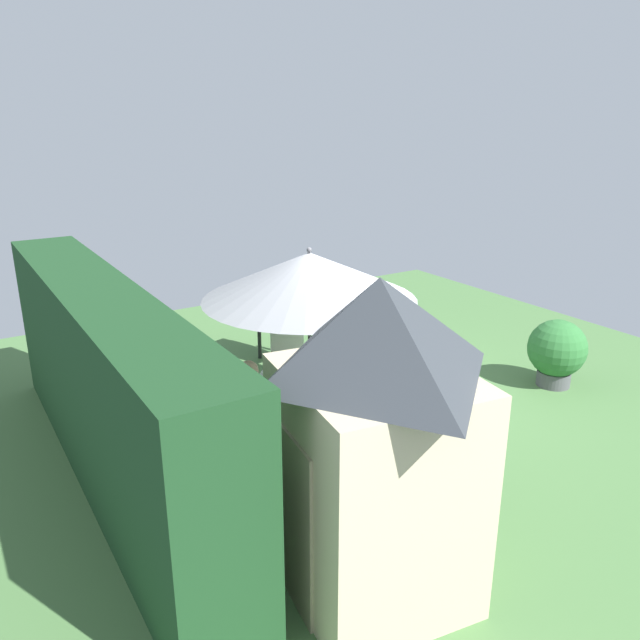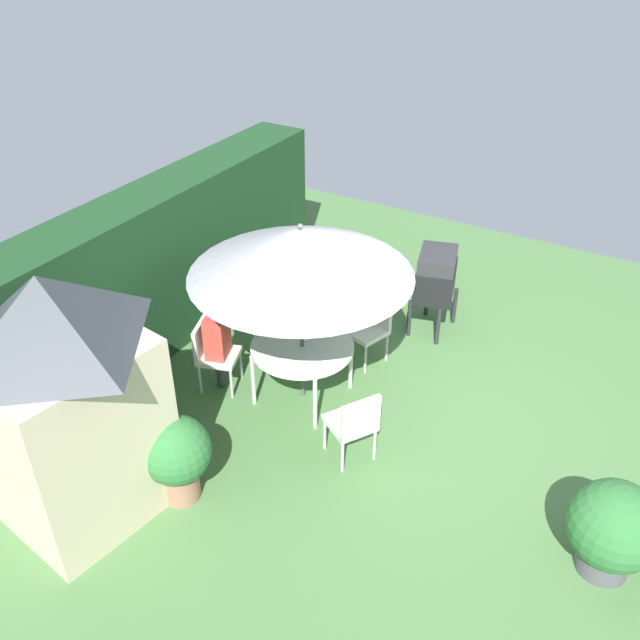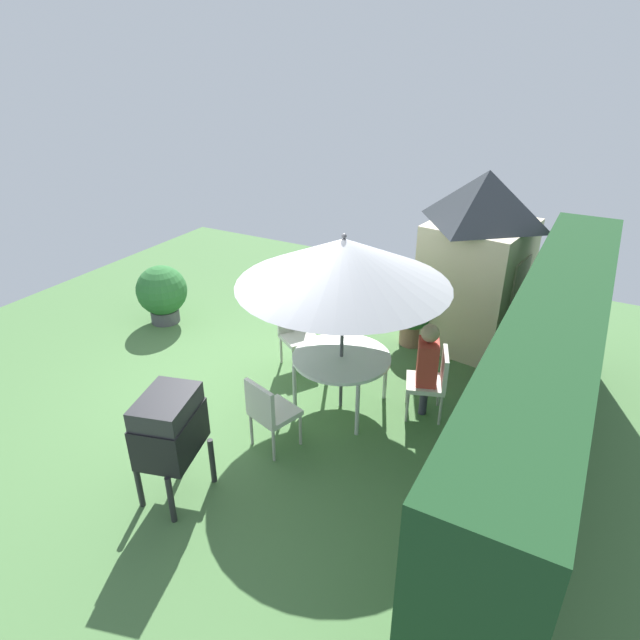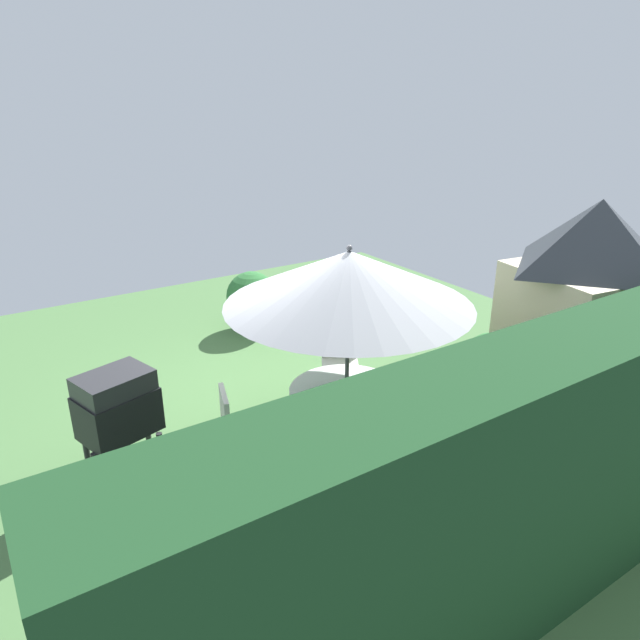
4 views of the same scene
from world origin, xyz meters
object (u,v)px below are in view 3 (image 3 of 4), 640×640
Objects in this scene: chair_toward_hedge at (269,410)px; garden_shed at (478,259)px; chair_near_shed at (433,379)px; potted_plant_by_shed at (162,292)px; bbq_grill at (169,427)px; chair_far_side at (297,331)px; potted_plant_by_grill at (414,310)px; person_in_red at (428,360)px; patio_table at (341,360)px; patio_umbrella at (344,262)px.

garden_shed is at bearing 160.32° from chair_toward_hedge.
potted_plant_by_shed is (-0.36, -4.75, 0.01)m from chair_near_shed.
bbq_grill is 1.19m from chair_toward_hedge.
chair_far_side is 1.86m from potted_plant_by_grill.
chair_toward_hedge is 0.71× the size of person_in_red.
chair_near_shed is 1.84m from potted_plant_by_grill.
potted_plant_by_shed is (-2.92, -2.91, -0.31)m from bbq_grill.
chair_toward_hedge is 3.83m from potted_plant_by_shed.
garden_shed reaches higher than chair_far_side.
chair_near_shed is at bearing 136.82° from chair_toward_hedge.
chair_far_side is 0.71× the size of person_in_red.
chair_far_side is at bearing -121.99° from patio_table.
chair_near_shed is 0.91× the size of potted_plant_by_shed.
chair_near_shed is 1.00× the size of chair_far_side.
chair_near_shed is 2.06m from chair_toward_hedge.
chair_far_side is 2.07m from person_in_red.
potted_plant_by_grill is at bearing -155.49° from person_in_red.
garden_shed is 2.69× the size of potted_plant_by_shed.
garden_shed is 5.06m from bbq_grill.
patio_umbrella reaches higher than patio_table.
garden_shed reaches higher than potted_plant_by_grill.
chair_toward_hedge is (3.67, -1.31, -0.83)m from garden_shed.
bbq_grill is at bearing -20.35° from garden_shed.
patio_umbrella reaches higher than bbq_grill.
bbq_grill is at bearing -34.95° from person_in_red.
person_in_red is (1.66, 0.76, 0.21)m from potted_plant_by_grill.
chair_far_side is 0.91× the size of potted_plant_by_shed.
potted_plant_by_shed reaches higher than patio_table.
person_in_red is at bearing 109.66° from patio_table.
chair_near_shed is 0.28m from person_in_red.
chair_toward_hedge is (-1.06, 0.44, -0.33)m from bbq_grill.
potted_plant_by_shed reaches higher than chair_toward_hedge.
potted_plant_by_grill is (0.54, -0.74, -0.78)m from garden_shed.
chair_near_shed is (2.17, 0.09, -0.83)m from garden_shed.
chair_near_shed and chair_far_side have the same top height.
potted_plant_by_shed is 0.78× the size of person_in_red.
potted_plant_by_grill is 1.84m from person_in_red.
garden_shed reaches higher than chair_toward_hedge.
patio_table is 2.03m from potted_plant_by_grill.
potted_plant_by_grill reaches higher than chair_near_shed.
potted_plant_by_shed is at bearing -119.06° from chair_toward_hedge.
potted_plant_by_shed is 4.12m from potted_plant_by_grill.
garden_shed reaches higher than patio_table.
garden_shed is at bearing -177.49° from chair_near_shed.
bbq_grill is 1.22× the size of potted_plant_by_shed.
chair_toward_hedge is 3.18m from potted_plant_by_grill.
chair_near_shed is 0.71× the size of person_in_red.
garden_shed is 2.80m from patio_umbrella.
chair_toward_hedge is (1.50, -1.41, 0.00)m from chair_near_shed.
chair_toward_hedge is (1.12, -0.34, -0.16)m from patio_table.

